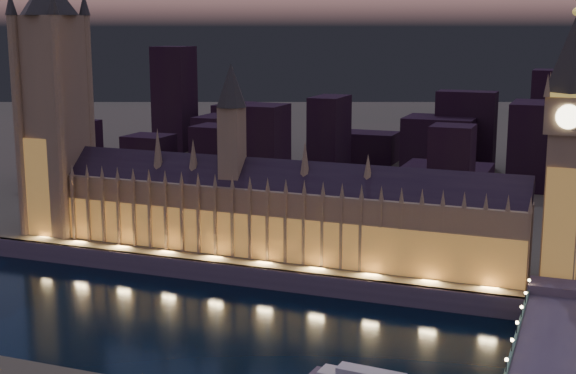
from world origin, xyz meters
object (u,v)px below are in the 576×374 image
(victoria_tower, at_px, (53,93))
(elizabeth_tower, at_px, (568,129))
(palace_of_westminster, at_px, (275,210))
(westminster_bridge, at_px, (548,357))

(victoria_tower, relative_size, elizabeth_tower, 1.24)
(palace_of_westminster, height_order, victoria_tower, victoria_tower)
(victoria_tower, bearing_deg, elizabeth_tower, -0.00)
(palace_of_westminster, relative_size, victoria_tower, 1.59)
(palace_of_westminster, height_order, elizabeth_tower, elizabeth_tower)
(westminster_bridge, bearing_deg, palace_of_westminster, 149.80)
(victoria_tower, xyz_separation_m, westminster_bridge, (218.66, -65.37, -65.22))
(palace_of_westminster, bearing_deg, elizabeth_tower, 0.09)
(elizabeth_tower, height_order, westminster_bridge, elizabeth_tower)
(westminster_bridge, bearing_deg, victoria_tower, 163.36)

